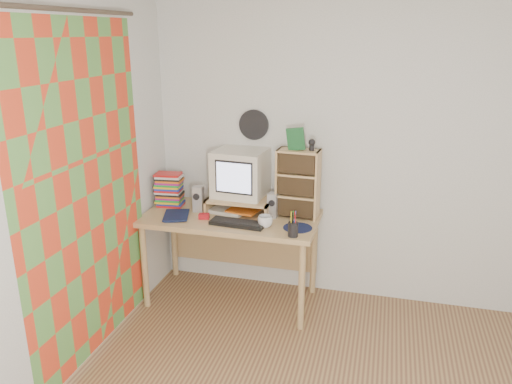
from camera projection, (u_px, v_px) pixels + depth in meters
The scene contains 20 objects.
back_wall at pixel (368, 152), 3.94m from camera, with size 3.50×3.50×0.00m, color silver.
left_wall at pixel (29, 204), 2.76m from camera, with size 3.50×3.50×0.00m, color silver.
curtain at pixel (87, 195), 3.22m from camera, with size 2.20×2.20×0.00m, color red.
wall_disc at pixel (254, 125), 4.09m from camera, with size 0.25×0.25×0.02m, color black.
desk at pixel (233, 228), 4.10m from camera, with size 1.40×0.70×0.75m.
monitor_riser at pixel (240, 201), 4.05m from camera, with size 0.52×0.30×0.12m.
crt_monitor at pixel (239, 174), 4.04m from camera, with size 0.40×0.40×0.38m, color silver.
speaker_left at pixel (198, 199), 4.07m from camera, with size 0.08×0.08×0.21m, color #ACABB0.
speaker_right at pixel (273, 205), 3.95m from camera, with size 0.07×0.07×0.20m, color #ACABB0.
keyboard at pixel (238, 223), 3.81m from camera, with size 0.42×0.14×0.03m, color black.
dvd_stack at pixel (169, 189), 4.20m from camera, with size 0.21×0.15×0.30m, color brown, non-canonical shape.
cd_rack at pixel (298, 184), 3.91m from camera, with size 0.33×0.17×0.54m, color tan.
mug at pixel (265, 221), 3.76m from camera, with size 0.11×0.11×0.09m, color silver.
diary at pixel (164, 214), 3.97m from camera, with size 0.24×0.18×0.05m, color #0F193A.
mousepad at pixel (298, 228), 3.75m from camera, with size 0.22×0.22×0.00m, color #111338.
pen_cup at pixel (293, 227), 3.58m from camera, with size 0.07×0.07×0.15m, color black, non-canonical shape.
papers at pixel (235, 211), 4.06m from camera, with size 0.28×0.20×0.04m, color beige, non-canonical shape.
red_box at pixel (204, 216), 3.93m from camera, with size 0.08×0.05×0.04m, color #AB121A.
game_box at pixel (296, 139), 3.79m from camera, with size 0.13×0.03×0.17m, color #175125.
webcam at pixel (312, 145), 3.79m from camera, with size 0.05×0.05×0.09m, color black, non-canonical shape.
Camera 1 is at (0.13, -2.19, 2.16)m, focal length 35.00 mm.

